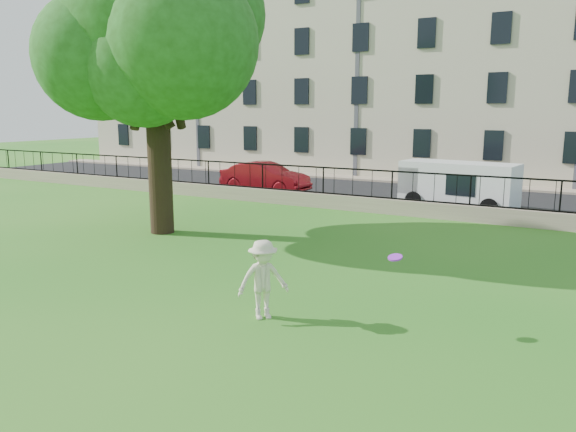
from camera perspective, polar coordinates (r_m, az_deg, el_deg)
The scene contains 11 objects.
ground at distance 12.26m, azimuth -8.64°, elevation -8.73°, with size 120.00×120.00×0.00m, color #22711A.
retaining_wall at distance 22.56m, azimuth 10.45°, elevation 0.95°, with size 50.00×0.40×0.60m, color gray.
iron_railing at distance 22.43m, azimuth 10.52°, elevation 3.10°, with size 50.00×0.05×1.13m.
street at distance 27.04m, azimuth 13.71°, elevation 1.79°, with size 60.00×9.00×0.01m, color black.
sidewalk at distance 32.02m, azimuth 16.28°, elevation 3.12°, with size 60.00×1.40×0.12m, color gray.
building_row at distance 37.42m, azimuth 18.94°, elevation 14.54°, with size 56.40×10.40×13.80m.
tree at distance 19.25m, azimuth -13.62°, elevation 17.94°, with size 8.03×6.23×9.91m.
man at distance 11.04m, azimuth -2.55°, elevation -6.48°, with size 1.02×0.59×1.59m, color beige.
frisbee at distance 10.55m, azimuth 10.83°, elevation -4.15°, with size 0.27×0.27×0.03m, color #9E27DD.
red_sedan at distance 28.03m, azimuth -2.35°, elevation 3.93°, with size 1.59×4.55×1.50m, color maroon.
white_van at distance 24.33m, azimuth 16.92°, elevation 2.96°, with size 4.62×1.80×1.94m, color silver.
Camera 1 is at (7.21, -9.04, 4.06)m, focal length 35.00 mm.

